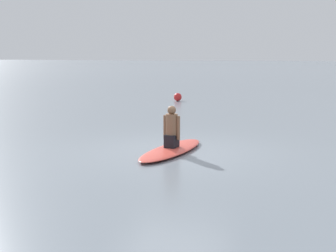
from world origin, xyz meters
The scene contains 4 objects.
ground_plane centered at (0.00, 0.00, 0.00)m, with size 400.00×400.00×0.00m, color gray.
surfboard centered at (-0.03, -0.06, 0.06)m, with size 2.83×0.79×0.12m, color #D84C3F.
person_paddler centered at (-0.03, -0.06, 0.56)m, with size 0.42×0.32×0.97m.
buoy_marker centered at (-4.66, 10.92, 0.20)m, with size 0.40×0.40×0.40m, color red.
Camera 1 is at (4.13, -9.29, 2.22)m, focal length 47.59 mm.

